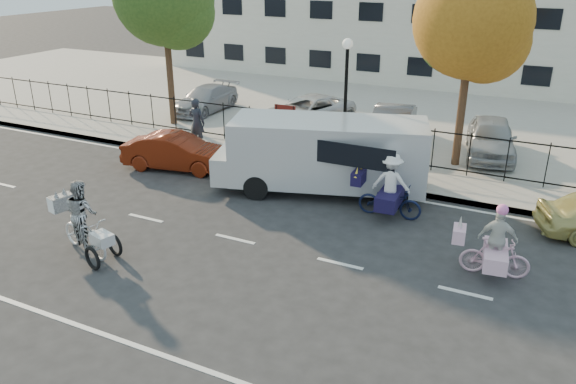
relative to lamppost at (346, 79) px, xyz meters
The scene contains 20 objects.
ground 7.50m from the lamppost, 94.21° to the right, with size 120.00×120.00×0.00m, color #333334.
road_markings 7.49m from the lamppost, 94.21° to the right, with size 60.00×9.52×0.01m, color silver, non-canonical shape.
curb 3.54m from the lamppost, 105.95° to the right, with size 60.00×0.10×0.15m, color #A8A399.
sidewalk 3.16m from the lamppost, 125.54° to the right, with size 60.00×2.20×0.15m, color #A8A399.
parking_lot 8.76m from the lamppost, 93.49° to the left, with size 60.00×15.60×0.15m, color #A8A399.
iron_fence 2.30m from the lamppost, 141.34° to the left, with size 58.00×0.06×1.50m, color black, non-canonical shape.
building 18.21m from the lamppost, 91.57° to the left, with size 34.00×10.00×6.00m, color silver.
lamppost is the anchor object (origin of this frame).
street_sign 2.90m from the lamppost, behind, with size 0.85×0.06×1.80m.
zebra_trike 10.00m from the lamppost, 111.29° to the right, with size 2.29×1.31×1.96m.
unicorn_bike 8.58m from the lamppost, 44.11° to the right, with size 1.85×1.30×1.84m.
bull_bike 5.11m from the lamppost, 52.58° to the right, with size 2.07×1.42×1.92m.
white_van 3.19m from the lamppost, 83.00° to the right, with size 7.07×3.87×2.34m.
red_sedan 6.43m from the lamppost, 149.65° to the right, with size 1.34×3.83×1.26m, color #631C0B.
pedestrian 6.15m from the lamppost, behind, with size 0.69×0.45×1.88m, color black.
lot_car_a 9.61m from the lamppost, 155.51° to the left, with size 1.65×4.06×1.18m, color #A3A4AB.
lot_car_b 5.35m from the lamppost, 129.89° to the left, with size 2.11×4.57×1.27m, color silver.
lot_car_c 3.81m from the lamppost, 72.46° to the left, with size 1.48×4.25×1.40m, color #54565D.
lot_car_d 5.95m from the lamppost, 31.82° to the left, with size 1.67×4.14×1.41m, color #9EA1A5.
tree_mid 4.51m from the lamppost, 20.60° to the left, with size 3.83×3.83×7.02m.
Camera 1 is at (7.11, -11.40, 6.94)m, focal length 35.00 mm.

